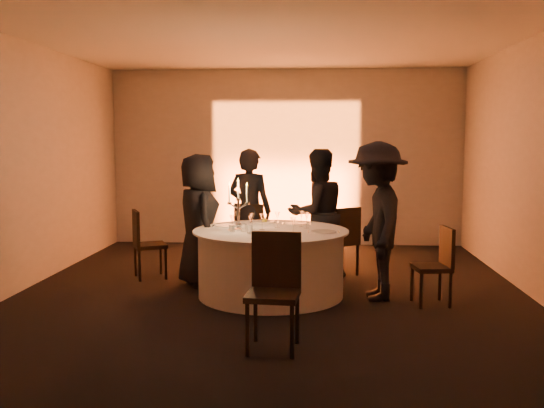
# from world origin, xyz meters

# --- Properties ---
(floor) EXTENTS (7.00, 7.00, 0.00)m
(floor) POSITION_xyz_m (0.00, 0.00, 0.00)
(floor) COLOR black
(floor) RESTS_ON ground
(ceiling) EXTENTS (7.00, 7.00, 0.00)m
(ceiling) POSITION_xyz_m (0.00, 0.00, 3.00)
(ceiling) COLOR silver
(ceiling) RESTS_ON wall_back
(wall_back) EXTENTS (7.00, 0.00, 7.00)m
(wall_back) POSITION_xyz_m (0.00, 3.50, 1.50)
(wall_back) COLOR #B6AFA9
(wall_back) RESTS_ON floor
(wall_front) EXTENTS (7.00, 0.00, 7.00)m
(wall_front) POSITION_xyz_m (0.00, -3.50, 1.50)
(wall_front) COLOR #B6AFA9
(wall_front) RESTS_ON floor
(wall_left) EXTENTS (0.00, 7.00, 7.00)m
(wall_left) POSITION_xyz_m (-3.00, 0.00, 1.50)
(wall_left) COLOR #B6AFA9
(wall_left) RESTS_ON floor
(wall_right) EXTENTS (0.00, 7.00, 7.00)m
(wall_right) POSITION_xyz_m (3.00, 0.00, 1.50)
(wall_right) COLOR #B6AFA9
(wall_right) RESTS_ON floor
(uplighter_fixture) EXTENTS (0.25, 0.12, 0.10)m
(uplighter_fixture) POSITION_xyz_m (0.00, 3.20, 0.05)
(uplighter_fixture) COLOR black
(uplighter_fixture) RESTS_ON floor
(banquet_table) EXTENTS (1.80, 1.80, 0.77)m
(banquet_table) POSITION_xyz_m (0.00, 0.00, 0.38)
(banquet_table) COLOR black
(banquet_table) RESTS_ON floor
(chair_left) EXTENTS (0.52, 0.52, 0.90)m
(chair_left) POSITION_xyz_m (-1.71, 0.74, 0.50)
(chair_left) COLOR black
(chair_left) RESTS_ON floor
(chair_back_left) EXTENTS (0.50, 0.50, 0.94)m
(chair_back_left) POSITION_xyz_m (-0.36, 1.29, 0.53)
(chair_back_left) COLOR black
(chair_back_left) RESTS_ON floor
(chair_back_right) EXTENTS (0.56, 0.56, 0.92)m
(chair_back_right) POSITION_xyz_m (0.88, 1.09, 0.52)
(chair_back_right) COLOR black
(chair_back_right) RESTS_ON floor
(chair_right) EXTENTS (0.43, 0.43, 0.86)m
(chair_right) POSITION_xyz_m (1.86, -0.26, 0.48)
(chair_right) COLOR black
(chair_right) RESTS_ON floor
(chair_front) EXTENTS (0.47, 0.47, 1.00)m
(chair_front) POSITION_xyz_m (0.16, -1.76, 0.57)
(chair_front) COLOR black
(chair_front) RESTS_ON floor
(guest_left) EXTENTS (0.81, 0.95, 1.63)m
(guest_left) POSITION_xyz_m (-0.93, 0.45, 0.82)
(guest_left) COLOR black
(guest_left) RESTS_ON floor
(guest_back_left) EXTENTS (0.71, 0.57, 1.69)m
(guest_back_left) POSITION_xyz_m (-0.38, 1.24, 0.85)
(guest_back_left) COLOR black
(guest_back_left) RESTS_ON floor
(guest_back_right) EXTENTS (1.03, 0.96, 1.69)m
(guest_back_right) POSITION_xyz_m (0.54, 0.97, 0.84)
(guest_back_right) COLOR black
(guest_back_right) RESTS_ON floor
(guest_right) EXTENTS (0.72, 1.19, 1.79)m
(guest_right) POSITION_xyz_m (1.21, -0.06, 0.90)
(guest_right) COLOR black
(guest_right) RESTS_ON floor
(plate_left) EXTENTS (0.36, 0.28, 0.01)m
(plate_left) POSITION_xyz_m (-0.54, 0.26, 0.78)
(plate_left) COLOR white
(plate_left) RESTS_ON banquet_table
(plate_back_left) EXTENTS (0.36, 0.27, 0.08)m
(plate_back_left) POSITION_xyz_m (-0.12, 0.61, 0.79)
(plate_back_left) COLOR white
(plate_back_left) RESTS_ON banquet_table
(plate_back_right) EXTENTS (0.35, 0.26, 0.01)m
(plate_back_right) POSITION_xyz_m (0.28, 0.50, 0.78)
(plate_back_right) COLOR white
(plate_back_right) RESTS_ON banquet_table
(plate_right) EXTENTS (0.36, 0.28, 0.01)m
(plate_right) POSITION_xyz_m (0.61, -0.14, 0.78)
(plate_right) COLOR white
(plate_right) RESTS_ON banquet_table
(plate_front) EXTENTS (0.36, 0.25, 0.08)m
(plate_front) POSITION_xyz_m (0.02, -0.60, 0.79)
(plate_front) COLOR white
(plate_front) RESTS_ON banquet_table
(coffee_cup) EXTENTS (0.11, 0.11, 0.07)m
(coffee_cup) POSITION_xyz_m (-0.44, -0.06, 0.80)
(coffee_cup) COLOR white
(coffee_cup) RESTS_ON banquet_table
(candelabra) EXTENTS (0.25, 0.12, 0.60)m
(candelabra) POSITION_xyz_m (-0.37, -0.04, 0.98)
(candelabra) COLOR silver
(candelabra) RESTS_ON banquet_table
(wine_glass_a) EXTENTS (0.07, 0.07, 0.19)m
(wine_glass_a) POSITION_xyz_m (0.35, 0.28, 0.91)
(wine_glass_a) COLOR white
(wine_glass_a) RESTS_ON banquet_table
(wine_glass_b) EXTENTS (0.07, 0.07, 0.19)m
(wine_glass_b) POSITION_xyz_m (-0.43, -0.16, 0.91)
(wine_glass_b) COLOR white
(wine_glass_b) RESTS_ON banquet_table
(wine_glass_c) EXTENTS (0.07, 0.07, 0.19)m
(wine_glass_c) POSITION_xyz_m (-0.21, 0.01, 0.91)
(wine_glass_c) COLOR white
(wine_glass_c) RESTS_ON banquet_table
(wine_glass_d) EXTENTS (0.07, 0.07, 0.19)m
(wine_glass_d) POSITION_xyz_m (0.27, -0.32, 0.91)
(wine_glass_d) COLOR white
(wine_glass_d) RESTS_ON banquet_table
(wine_glass_e) EXTENTS (0.07, 0.07, 0.19)m
(wine_glass_e) POSITION_xyz_m (-0.40, 0.16, 0.91)
(wine_glass_e) COLOR white
(wine_glass_e) RESTS_ON banquet_table
(wine_glass_f) EXTENTS (0.07, 0.07, 0.19)m
(wine_glass_f) POSITION_xyz_m (-0.10, -0.00, 0.91)
(wine_glass_f) COLOR white
(wine_glass_f) RESTS_ON banquet_table
(wine_glass_g) EXTENTS (0.07, 0.07, 0.19)m
(wine_glass_g) POSITION_xyz_m (0.07, 0.18, 0.91)
(wine_glass_g) COLOR white
(wine_glass_g) RESTS_ON banquet_table
(wine_glass_h) EXTENTS (0.07, 0.07, 0.19)m
(wine_glass_h) POSITION_xyz_m (0.41, 0.15, 0.91)
(wine_glass_h) COLOR white
(wine_glass_h) RESTS_ON banquet_table
(wine_glass_i) EXTENTS (0.07, 0.07, 0.19)m
(wine_glass_i) POSITION_xyz_m (-0.20, -0.21, 0.91)
(wine_glass_i) COLOR white
(wine_glass_i) RESTS_ON banquet_table
(tumbler_a) EXTENTS (0.07, 0.07, 0.09)m
(tumbler_a) POSITION_xyz_m (-0.21, -0.30, 0.82)
(tumbler_a) COLOR white
(tumbler_a) RESTS_ON banquet_table
(tumbler_b) EXTENTS (0.07, 0.07, 0.09)m
(tumbler_b) POSITION_xyz_m (-0.30, -0.16, 0.82)
(tumbler_b) COLOR white
(tumbler_b) RESTS_ON banquet_table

